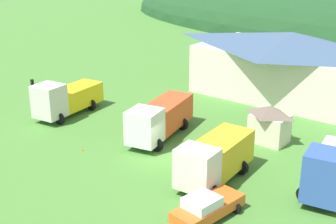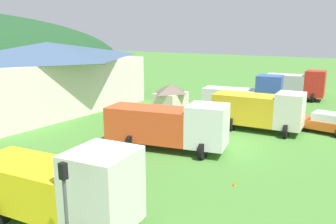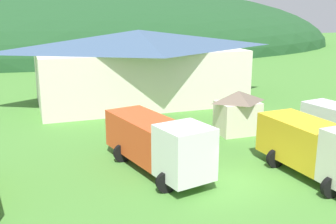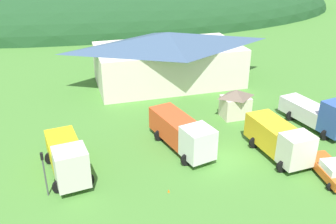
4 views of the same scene
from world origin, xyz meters
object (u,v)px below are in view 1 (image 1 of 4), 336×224
Objects in this scene: box_truck_blue at (330,169)px; traffic_light_west at (33,94)px; depot_building at (290,64)px; heavy_rig_white at (159,118)px; flatbed_truck_yellow at (65,98)px; heavy_rig_striped at (214,158)px; service_pickup_orange at (207,207)px; traffic_cone_near_pickup at (82,151)px; play_shed_cream at (270,124)px.

traffic_light_west reaches higher than box_truck_blue.
heavy_rig_white is at bearing -102.19° from depot_building.
heavy_rig_white is 12.70m from traffic_light_west.
depot_building is 2.65× the size of flatbed_truck_yellow.
flatbed_truck_yellow is 10.52m from heavy_rig_white.
service_pickup_orange is at bearing 24.04° from heavy_rig_striped.
service_pickup_orange is 13.47m from traffic_cone_near_pickup.
depot_building is 26.29m from traffic_light_west.
traffic_light_west is at bearing -156.53° from play_shed_cream.
box_truck_blue is (6.95, -5.11, 0.09)m from play_shed_cream.
depot_building is 2.37× the size of heavy_rig_white.
traffic_light_west is at bearing -44.30° from flatbed_truck_yellow.
box_truck_blue is at bearing -36.31° from play_shed_cream.
traffic_light_west is at bearing -93.21° from service_pickup_orange.
flatbed_truck_yellow is at bearing 53.26° from traffic_light_west.
depot_building reaches higher than flatbed_truck_yellow.
traffic_light_west is at bearing -85.78° from heavy_rig_white.
traffic_cone_near_pickup is at bearing 50.71° from flatbed_truck_yellow.
traffic_cone_near_pickup is (-11.00, -2.34, -1.79)m from heavy_rig_striped.
play_shed_cream is at bearing 101.70° from flatbed_truck_yellow.
flatbed_truck_yellow is 1.06× the size of heavy_rig_striped.
depot_building reaches higher than play_shed_cream.
heavy_rig_striped is at bearing 0.24° from traffic_light_west.
traffic_light_west is (-20.05, -0.09, 0.57)m from heavy_rig_striped.
heavy_rig_striped is 4.94m from service_pickup_orange.
service_pickup_orange is 1.34× the size of traffic_light_west.
depot_building is 13.10m from play_shed_cream.
play_shed_cream is 8.63m from box_truck_blue.
play_shed_cream is 0.39× the size of box_truck_blue.
heavy_rig_striped is at bearing -88.97° from play_shed_cream.
flatbed_truck_yellow is 0.89× the size of heavy_rig_white.
play_shed_cream is 9.18m from heavy_rig_white.
play_shed_cream is 6.36× the size of traffic_cone_near_pickup.
flatbed_truck_yellow is at bearing -96.85° from box_truck_blue.
box_truck_blue is 1.61× the size of service_pickup_orange.
traffic_light_west reaches higher than service_pickup_orange.
depot_building is at bearing 52.89° from traffic_light_west.
traffic_cone_near_pickup is at bearing -14.00° from traffic_light_west.
traffic_cone_near_pickup is at bearing -90.85° from service_pickup_orange.
traffic_light_west is (-19.89, -8.64, 0.70)m from play_shed_cream.
traffic_light_west is 7.55× the size of traffic_cone_near_pickup.
heavy_rig_striped reaches higher than service_pickup_orange.
play_shed_cream is at bearing 45.11° from traffic_cone_near_pickup.
flatbed_truck_yellow is at bearing -94.98° from heavy_rig_white.
traffic_light_west is (-26.85, -3.53, 0.61)m from box_truck_blue.
service_pickup_orange is at bearing -39.96° from box_truck_blue.
service_pickup_orange is (20.64, -6.46, -0.93)m from flatbed_truck_yellow.
flatbed_truck_yellow is 18.47m from heavy_rig_striped.
box_truck_blue reaches higher than heavy_rig_striped.
heavy_rig_striped reaches higher than traffic_cone_near_pickup.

